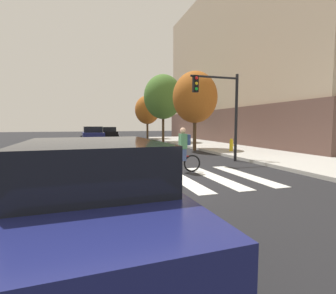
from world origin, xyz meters
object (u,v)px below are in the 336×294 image
at_px(fire_hydrant, 231,145).
at_px(street_tree_near, 195,97).
at_px(sedan_near, 93,196).
at_px(sedan_mid, 93,135).
at_px(street_tree_far, 147,110).
at_px(sedan_far, 109,133).
at_px(cyclist, 182,150).
at_px(traffic_light_near, 221,102).
at_px(street_tree_mid, 163,97).

height_order(fire_hydrant, street_tree_near, street_tree_near).
distance_m(sedan_near, sedan_mid, 21.88).
bearing_deg(sedan_near, street_tree_far, 75.64).
distance_m(sedan_far, street_tree_far, 5.55).
bearing_deg(cyclist, sedan_mid, 100.11).
bearing_deg(street_tree_near, fire_hydrant, -56.14).
height_order(cyclist, traffic_light_near, traffic_light_near).
distance_m(sedan_mid, cyclist, 16.86).
relative_size(sedan_mid, traffic_light_near, 1.13).
distance_m(traffic_light_near, street_tree_far, 18.97).
bearing_deg(street_tree_near, cyclist, -116.68).
bearing_deg(street_tree_far, sedan_far, 155.11).
height_order(sedan_near, cyclist, cyclist).
xyz_separation_m(street_tree_near, street_tree_mid, (-0.04, 7.56, 0.80)).
distance_m(sedan_near, traffic_light_near, 9.63).
height_order(street_tree_near, street_tree_mid, street_tree_mid).
bearing_deg(cyclist, street_tree_near, 63.32).
bearing_deg(sedan_far, fire_hydrant, -71.27).
bearing_deg(street_tree_far, street_tree_near, -89.13).
bearing_deg(street_tree_mid, street_tree_near, -89.68).
relative_size(street_tree_mid, street_tree_far, 1.26).
xyz_separation_m(fire_hydrant, street_tree_far, (-1.72, 15.97, 2.98)).
distance_m(sedan_far, street_tree_near, 16.65).
xyz_separation_m(traffic_light_near, street_tree_near, (0.91, 5.24, 0.77)).
relative_size(street_tree_near, street_tree_mid, 0.82).
height_order(sedan_near, street_tree_mid, street_tree_mid).
distance_m(sedan_mid, sedan_far, 6.67).
distance_m(street_tree_near, street_tree_mid, 7.60).
distance_m(traffic_light_near, street_tree_near, 5.37).
height_order(sedan_far, street_tree_near, street_tree_near).
bearing_deg(street_tree_mid, sedan_far, 119.05).
relative_size(sedan_far, cyclist, 2.54).
xyz_separation_m(cyclist, fire_hydrant, (5.14, 4.97, -0.31)).
bearing_deg(sedan_mid, sedan_near, -90.85).
bearing_deg(traffic_light_near, sedan_far, 99.95).
bearing_deg(street_tree_far, sedan_mid, -145.84).
bearing_deg(street_tree_far, street_tree_mid, -88.46).
bearing_deg(fire_hydrant, street_tree_near, 123.86).
height_order(sedan_mid, street_tree_mid, street_tree_mid).
bearing_deg(sedan_far, street_tree_mid, -60.95).
height_order(sedan_far, cyclist, cyclist).
relative_size(sedan_far, traffic_light_near, 1.03).
distance_m(cyclist, fire_hydrant, 7.15).
bearing_deg(fire_hydrant, traffic_light_near, -129.10).
distance_m(sedan_far, street_tree_mid, 10.06).
bearing_deg(sedan_mid, street_tree_mid, -15.59).
height_order(sedan_far, traffic_light_near, traffic_light_near).
relative_size(sedan_near, street_tree_mid, 0.71).
bearing_deg(street_tree_near, sedan_mid, 125.08).
relative_size(sedan_near, street_tree_near, 0.87).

